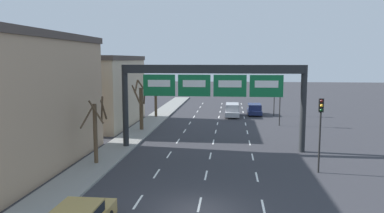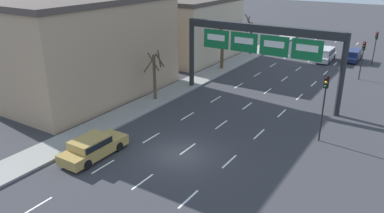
% 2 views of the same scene
% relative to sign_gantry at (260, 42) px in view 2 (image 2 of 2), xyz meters
% --- Properties ---
extents(ground_plane, '(220.00, 220.00, 0.00)m').
position_rel_sign_gantry_xyz_m(ground_plane, '(-0.00, -13.05, -5.59)').
color(ground_plane, '#333338').
extents(sidewalk_left, '(2.80, 110.00, 0.15)m').
position_rel_sign_gantry_xyz_m(sidewalk_left, '(-8.00, -13.05, -5.51)').
color(sidewalk_left, gray).
rests_on(sidewalk_left, ground_plane).
extents(lane_dashes, '(6.72, 67.00, 0.01)m').
position_rel_sign_gantry_xyz_m(lane_dashes, '(-0.00, 0.45, -5.58)').
color(lane_dashes, white).
rests_on(lane_dashes, ground_plane).
extents(sign_gantry, '(15.29, 0.70, 7.11)m').
position_rel_sign_gantry_xyz_m(sign_gantry, '(0.00, 0.00, 0.00)').
color(sign_gantry, '#232628').
rests_on(sign_gantry, ground_plane).
extents(building_near, '(12.95, 17.10, 9.39)m').
position_rel_sign_gantry_xyz_m(building_near, '(-16.15, -7.28, -0.88)').
color(building_near, tan).
rests_on(building_near, ground_plane).
extents(building_far, '(10.27, 13.35, 7.95)m').
position_rel_sign_gantry_xyz_m(building_far, '(-14.83, 10.76, -1.60)').
color(building_far, '#C6B293').
rests_on(building_far, ground_plane).
extents(suv_navy, '(1.88, 4.17, 1.50)m').
position_rel_sign_gantry_xyz_m(suv_navy, '(4.77, 20.49, -4.74)').
color(suv_navy, '#19234C').
rests_on(suv_navy, ground_plane).
extents(suv_silver, '(1.85, 4.81, 1.74)m').
position_rel_sign_gantry_xyz_m(suv_silver, '(1.73, 18.56, -4.62)').
color(suv_silver, '#B7B7BC').
rests_on(suv_silver, ground_plane).
extents(car_gold, '(1.92, 4.89, 1.46)m').
position_rel_sign_gantry_xyz_m(car_gold, '(-4.79, -16.44, -4.81)').
color(car_gold, '#A88947').
rests_on(car_gold, ground_plane).
extents(traffic_light_near_gantry, '(0.30, 0.35, 4.18)m').
position_rel_sign_gantry_xyz_m(traffic_light_near_gantry, '(7.32, 19.98, -2.58)').
color(traffic_light_near_gantry, black).
rests_on(traffic_light_near_gantry, ground_plane).
extents(traffic_light_mid_block, '(0.30, 0.35, 4.26)m').
position_rel_sign_gantry_xyz_m(traffic_light_mid_block, '(7.09, 12.24, -2.53)').
color(traffic_light_mid_block, black).
rests_on(traffic_light_mid_block, ground_plane).
extents(traffic_light_far_end, '(0.30, 0.35, 5.01)m').
position_rel_sign_gantry_xyz_m(traffic_light_far_end, '(7.46, -5.71, -2.03)').
color(traffic_light_far_end, black).
rests_on(traffic_light_far_end, ground_plane).
extents(tree_bare_closest, '(1.74, 1.48, 5.53)m').
position_rel_sign_gantry_xyz_m(tree_bare_closest, '(-8.19, 16.53, -2.74)').
color(tree_bare_closest, brown).
rests_on(tree_bare_closest, sidewalk_left).
extents(tree_bare_second, '(1.80, 1.62, 5.28)m').
position_rel_sign_gantry_xyz_m(tree_bare_second, '(-7.91, 7.59, -2.78)').
color(tree_bare_second, brown).
rests_on(tree_bare_second, sidewalk_left).
extents(tree_bare_third, '(1.77, 1.73, 4.85)m').
position_rel_sign_gantry_xyz_m(tree_bare_third, '(-8.02, -5.36, -2.87)').
color(tree_bare_third, brown).
rests_on(tree_bare_third, sidewalk_left).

